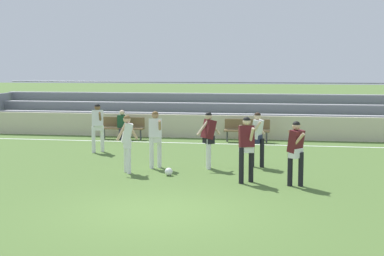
{
  "coord_description": "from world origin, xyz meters",
  "views": [
    {
      "loc": [
        2.74,
        -11.53,
        3.06
      ],
      "look_at": [
        -0.41,
        6.23,
        1.08
      ],
      "focal_mm": 54.06,
      "sensor_mm": 36.0,
      "label": 1
    }
  ],
  "objects_px": {
    "bench_centre_sideline": "(247,128)",
    "player_white_on_ball": "(127,139)",
    "spectator_seated": "(122,122)",
    "player_dark_wide_right": "(296,148)",
    "player_dark_dropping_back": "(246,143)",
    "player_dark_pressing_high": "(209,135)",
    "soccer_ball": "(169,172)",
    "player_white_deep_cover": "(98,123)",
    "player_white_challenging": "(155,134)",
    "player_white_overlapping": "(257,135)",
    "bench_far_right": "(123,126)",
    "bleacher_stand": "(229,111)"
  },
  "relations": [
    {
      "from": "bench_centre_sideline",
      "to": "player_white_on_ball",
      "type": "xyz_separation_m",
      "value": [
        -2.8,
        -7.22,
        0.43
      ]
    },
    {
      "from": "bench_centre_sideline",
      "to": "spectator_seated",
      "type": "bearing_deg",
      "value": -178.7
    },
    {
      "from": "player_dark_wide_right",
      "to": "player_dark_dropping_back",
      "type": "bearing_deg",
      "value": 170.92
    },
    {
      "from": "bench_centre_sideline",
      "to": "player_dark_pressing_high",
      "type": "xyz_separation_m",
      "value": [
        -0.64,
        -6.13,
        0.46
      ]
    },
    {
      "from": "spectator_seated",
      "to": "soccer_ball",
      "type": "distance_m",
      "value": 8.15
    },
    {
      "from": "player_dark_wide_right",
      "to": "spectator_seated",
      "type": "bearing_deg",
      "value": 130.94
    },
    {
      "from": "player_dark_wide_right",
      "to": "player_white_on_ball",
      "type": "xyz_separation_m",
      "value": [
        -4.69,
        0.99,
        -0.01
      ]
    },
    {
      "from": "player_dark_wide_right",
      "to": "soccer_ball",
      "type": "distance_m",
      "value": 3.65
    },
    {
      "from": "spectator_seated",
      "to": "player_white_deep_cover",
      "type": "relative_size",
      "value": 0.71
    },
    {
      "from": "spectator_seated",
      "to": "player_white_challenging",
      "type": "distance_m",
      "value": 6.85
    },
    {
      "from": "player_white_on_ball",
      "to": "player_dark_dropping_back",
      "type": "bearing_deg",
      "value": -12.89
    },
    {
      "from": "spectator_seated",
      "to": "player_white_on_ball",
      "type": "xyz_separation_m",
      "value": [
        2.32,
        -7.1,
        0.28
      ]
    },
    {
      "from": "bench_centre_sideline",
      "to": "player_white_challenging",
      "type": "height_order",
      "value": "player_white_challenging"
    },
    {
      "from": "player_white_challenging",
      "to": "soccer_ball",
      "type": "xyz_separation_m",
      "value": [
        0.64,
        -1.11,
        -0.9
      ]
    },
    {
      "from": "player_dark_pressing_high",
      "to": "player_white_challenging",
      "type": "height_order",
      "value": "player_white_challenging"
    },
    {
      "from": "bench_centre_sideline",
      "to": "player_dark_dropping_back",
      "type": "height_order",
      "value": "player_dark_dropping_back"
    },
    {
      "from": "player_dark_pressing_high",
      "to": "player_dark_wide_right",
      "type": "relative_size",
      "value": 1.02
    },
    {
      "from": "player_dark_dropping_back",
      "to": "player_dark_wide_right",
      "type": "bearing_deg",
      "value": -9.08
    },
    {
      "from": "player_white_overlapping",
      "to": "player_dark_dropping_back",
      "type": "xyz_separation_m",
      "value": [
        -0.13,
        -2.39,
        0.05
      ]
    },
    {
      "from": "bench_far_right",
      "to": "player_white_overlapping",
      "type": "distance_m",
      "value": 8.14
    },
    {
      "from": "player_white_overlapping",
      "to": "player_dark_dropping_back",
      "type": "bearing_deg",
      "value": -93.1
    },
    {
      "from": "player_dark_wide_right",
      "to": "soccer_ball",
      "type": "height_order",
      "value": "player_dark_wide_right"
    },
    {
      "from": "player_dark_pressing_high",
      "to": "player_white_deep_cover",
      "type": "distance_m",
      "value": 4.96
    },
    {
      "from": "spectator_seated",
      "to": "player_dark_dropping_back",
      "type": "bearing_deg",
      "value": -53.88
    },
    {
      "from": "bleacher_stand",
      "to": "player_white_challenging",
      "type": "relative_size",
      "value": 13.37
    },
    {
      "from": "player_dark_wide_right",
      "to": "player_dark_dropping_back",
      "type": "xyz_separation_m",
      "value": [
        -1.26,
        0.2,
        0.05
      ]
    },
    {
      "from": "bleacher_stand",
      "to": "bench_far_right",
      "type": "distance_m",
      "value": 5.26
    },
    {
      "from": "spectator_seated",
      "to": "bleacher_stand",
      "type": "bearing_deg",
      "value": 41.31
    },
    {
      "from": "bench_centre_sideline",
      "to": "player_white_overlapping",
      "type": "xyz_separation_m",
      "value": [
        0.76,
        -5.61,
        0.43
      ]
    },
    {
      "from": "player_dark_wide_right",
      "to": "player_dark_dropping_back",
      "type": "height_order",
      "value": "player_dark_dropping_back"
    },
    {
      "from": "spectator_seated",
      "to": "soccer_ball",
      "type": "height_order",
      "value": "spectator_seated"
    },
    {
      "from": "bench_far_right",
      "to": "player_white_on_ball",
      "type": "relative_size",
      "value": 1.09
    },
    {
      "from": "bench_far_right",
      "to": "player_dark_dropping_back",
      "type": "height_order",
      "value": "player_dark_dropping_back"
    },
    {
      "from": "player_white_challenging",
      "to": "player_white_on_ball",
      "type": "bearing_deg",
      "value": -123.3
    },
    {
      "from": "bench_far_right",
      "to": "player_white_overlapping",
      "type": "relative_size",
      "value": 1.09
    },
    {
      "from": "player_white_deep_cover",
      "to": "player_dark_wide_right",
      "type": "bearing_deg",
      "value": -33.79
    },
    {
      "from": "player_white_overlapping",
      "to": "soccer_ball",
      "type": "bearing_deg",
      "value": -142.07
    },
    {
      "from": "bleacher_stand",
      "to": "player_white_overlapping",
      "type": "bearing_deg",
      "value": -78.18
    },
    {
      "from": "player_white_on_ball",
      "to": "soccer_ball",
      "type": "height_order",
      "value": "player_white_on_ball"
    },
    {
      "from": "player_dark_pressing_high",
      "to": "player_dark_dropping_back",
      "type": "bearing_deg",
      "value": -55.92
    },
    {
      "from": "bench_centre_sideline",
      "to": "player_dark_wide_right",
      "type": "distance_m",
      "value": 8.43
    },
    {
      "from": "bleacher_stand",
      "to": "player_dark_pressing_high",
      "type": "xyz_separation_m",
      "value": [
        0.49,
        -9.52,
        0.07
      ]
    },
    {
      "from": "bench_centre_sideline",
      "to": "player_white_challenging",
      "type": "relative_size",
      "value": 1.06
    },
    {
      "from": "spectator_seated",
      "to": "player_dark_wide_right",
      "type": "relative_size",
      "value": 0.73
    },
    {
      "from": "player_white_overlapping",
      "to": "player_white_on_ball",
      "type": "xyz_separation_m",
      "value": [
        -3.56,
        -1.6,
        -0.0
      ]
    },
    {
      "from": "player_dark_wide_right",
      "to": "player_white_on_ball",
      "type": "height_order",
      "value": "player_dark_wide_right"
    },
    {
      "from": "bleacher_stand",
      "to": "player_white_on_ball",
      "type": "height_order",
      "value": "bleacher_stand"
    },
    {
      "from": "soccer_ball",
      "to": "player_white_deep_cover",
      "type": "bearing_deg",
      "value": 131.68
    },
    {
      "from": "bleacher_stand",
      "to": "player_dark_wide_right",
      "type": "xyz_separation_m",
      "value": [
        3.02,
        -11.6,
        0.05
      ]
    },
    {
      "from": "bench_far_right",
      "to": "player_dark_dropping_back",
      "type": "bearing_deg",
      "value": -54.27
    }
  ]
}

